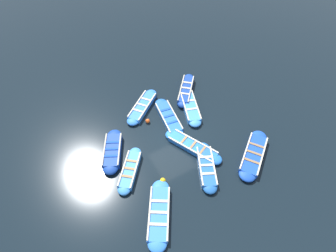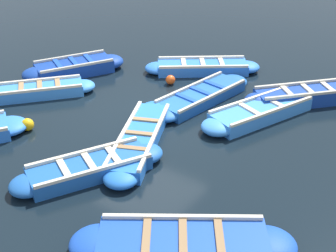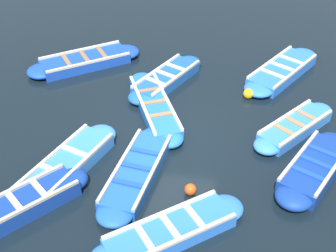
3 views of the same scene
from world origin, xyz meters
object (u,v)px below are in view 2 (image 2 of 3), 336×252
at_px(boat_end_of_row, 90,168).
at_px(buoy_orange_near, 28,125).
at_px(buoy_yellow_far, 170,80).
at_px(boat_near_quay, 261,111).
at_px(boat_stern_in, 306,96).
at_px(boat_drifting, 183,244).
at_px(boat_bow_out, 40,90).
at_px(boat_outer_left, 202,67).
at_px(boat_inner_gap, 140,139).
at_px(boat_mid_row, 74,68).
at_px(boat_tucked, 201,96).

bearing_deg(boat_end_of_row, buoy_orange_near, -100.03).
bearing_deg(buoy_orange_near, buoy_yellow_far, 163.78).
height_order(boat_near_quay, boat_stern_in, boat_stern_in).
bearing_deg(buoy_orange_near, boat_drifting, 78.04).
xyz_separation_m(boat_bow_out, boat_near_quay, (-2.50, 5.62, 0.01)).
xyz_separation_m(boat_near_quay, buoy_orange_near, (3.99, -4.35, -0.01)).
xyz_separation_m(boat_drifting, boat_outer_left, (-6.78, -3.92, -0.01)).
bearing_deg(boat_inner_gap, boat_mid_row, -115.62).
bearing_deg(boat_end_of_row, boat_mid_row, -130.68).
bearing_deg(boat_mid_row, boat_tucked, 99.60).
distance_m(boat_tucked, boat_inner_gap, 2.78).
bearing_deg(boat_stern_in, boat_tucked, -55.44).
bearing_deg(boat_near_quay, boat_end_of_row, -21.77).
xyz_separation_m(boat_stern_in, boat_outer_left, (-0.11, -3.45, -0.04)).
distance_m(boat_mid_row, boat_stern_in, 7.01).
relative_size(boat_stern_in, boat_outer_left, 0.95).
bearing_deg(buoy_orange_near, boat_near_quay, 132.58).
bearing_deg(boat_tucked, boat_drifting, 29.47).
height_order(boat_end_of_row, boat_bow_out, boat_end_of_row).
xyz_separation_m(boat_drifting, boat_near_quay, (-5.15, -1.09, 0.01)).
relative_size(boat_mid_row, buoy_yellow_far, 11.47).
distance_m(boat_tucked, boat_near_quay, 1.76).
height_order(boat_drifting, boat_outer_left, boat_drifting).
height_order(boat_drifting, buoy_orange_near, boat_drifting).
distance_m(boat_drifting, buoy_orange_near, 5.56).
xyz_separation_m(boat_drifting, boat_mid_row, (-4.32, -7.08, 0.03)).
bearing_deg(buoy_orange_near, boat_inner_gap, 112.41).
height_order(boat_end_of_row, boat_inner_gap, boat_end_of_row).
bearing_deg(boat_mid_row, buoy_yellow_far, 111.24).
bearing_deg(boat_outer_left, boat_end_of_row, 9.81).
bearing_deg(boat_outer_left, buoy_orange_near, -15.12).
distance_m(boat_inner_gap, boat_stern_in, 4.98).
distance_m(boat_drifting, boat_end_of_row, 2.95).
relative_size(boat_end_of_row, buoy_orange_near, 10.67).
relative_size(boat_inner_gap, buoy_orange_near, 12.16).
relative_size(boat_inner_gap, buoy_yellow_far, 13.45).
relative_size(buoy_orange_near, buoy_yellow_far, 1.11).
xyz_separation_m(boat_drifting, boat_inner_gap, (-2.25, -2.77, -0.01)).
bearing_deg(boat_inner_gap, boat_tucked, -178.52).
bearing_deg(boat_outer_left, boat_inner_gap, 14.23).
height_order(boat_tucked, boat_end_of_row, boat_end_of_row).
height_order(boat_tucked, boat_outer_left, boat_outer_left).
relative_size(boat_tucked, boat_near_quay, 1.00).
distance_m(boat_tucked, buoy_orange_near, 4.67).
distance_m(boat_inner_gap, buoy_yellow_far, 3.49).
bearing_deg(boat_drifting, boat_end_of_row, -103.66).
distance_m(boat_outer_left, buoy_yellow_far, 1.36).
xyz_separation_m(boat_near_quay, boat_inner_gap, (2.89, -1.68, -0.02)).
height_order(boat_mid_row, buoy_orange_near, boat_mid_row).
distance_m(boat_tucked, boat_mid_row, 4.30).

